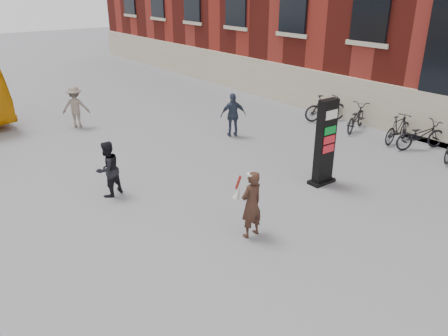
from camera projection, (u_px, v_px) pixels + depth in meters
ground at (244, 241)px, 9.77m from camera, size 100.00×100.00×0.00m
info_pylon at (325, 143)px, 12.12m from camera, size 0.80×0.42×2.46m
woman at (251, 203)px, 9.67m from camera, size 0.61×0.56×1.59m
pedestrian_a at (108, 169)px, 11.58m from camera, size 0.89×0.80×1.53m
pedestrian_b at (76, 107)px, 17.17m from camera, size 1.23×1.06×1.65m
pedestrian_c at (233, 115)px, 16.14m from camera, size 1.03×0.77×1.63m
bike_4 at (421, 135)px, 14.99m from camera, size 2.01×1.34×1.00m
bike_5 at (398, 129)px, 15.61m from camera, size 1.73×0.61×1.02m
bike_6 at (356, 117)px, 16.94m from camera, size 2.03×1.27×1.00m
bike_7 at (326, 108)px, 18.02m from camera, size 1.90×1.19×1.11m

